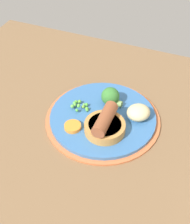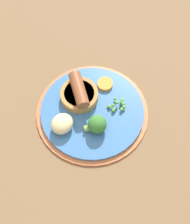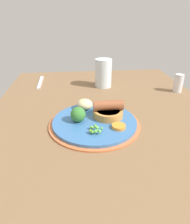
{
  "view_description": "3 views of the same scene",
  "coord_description": "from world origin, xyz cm",
  "px_view_note": "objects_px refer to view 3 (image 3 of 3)",
  "views": [
    {
      "loc": [
        13.68,
        -46.36,
        57.36
      ],
      "look_at": [
        -6.48,
        3.35,
        6.09
      ],
      "focal_mm": 50.0,
      "sensor_mm": 36.0,
      "label": 1
    },
    {
      "loc": [
        5.25,
        46.41,
        86.59
      ],
      "look_at": [
        -5.27,
        5.81,
        6.01
      ],
      "focal_mm": 60.0,
      "sensor_mm": 36.0,
      "label": 2
    },
    {
      "loc": [
        -57.97,
        9.74,
        34.79
      ],
      "look_at": [
        -3.25,
        4.2,
        6.42
      ],
      "focal_mm": 32.0,
      "sensor_mm": 36.0,
      "label": 3
    }
  ],
  "objects_px": {
    "dinner_plate": "(95,123)",
    "broccoli_floret_near": "(78,114)",
    "drinking_glass": "(103,73)",
    "salt_shaker": "(178,83)",
    "pea_pile": "(95,129)",
    "sausage_pudding": "(107,111)",
    "potato_chunk_1": "(85,104)",
    "fork": "(40,82)",
    "carrot_slice_1": "(119,126)"
  },
  "relations": [
    {
      "from": "dinner_plate",
      "to": "broccoli_floret_near",
      "type": "relative_size",
      "value": 5.07
    },
    {
      "from": "dinner_plate",
      "to": "drinking_glass",
      "type": "distance_m",
      "value": 0.35
    },
    {
      "from": "salt_shaker",
      "to": "pea_pile",
      "type": "bearing_deg",
      "value": 128.04
    },
    {
      "from": "broccoli_floret_near",
      "to": "salt_shaker",
      "type": "xyz_separation_m",
      "value": [
        0.24,
        -0.43,
        0.0
      ]
    },
    {
      "from": "dinner_plate",
      "to": "pea_pile",
      "type": "xyz_separation_m",
      "value": [
        -0.06,
        0.0,
        0.02
      ]
    },
    {
      "from": "sausage_pudding",
      "to": "salt_shaker",
      "type": "distance_m",
      "value": 0.41
    },
    {
      "from": "potato_chunk_1",
      "to": "fork",
      "type": "distance_m",
      "value": 0.39
    },
    {
      "from": "salt_shaker",
      "to": "broccoli_floret_near",
      "type": "bearing_deg",
      "value": 118.86
    },
    {
      "from": "carrot_slice_1",
      "to": "fork",
      "type": "distance_m",
      "value": 0.55
    },
    {
      "from": "broccoli_floret_near",
      "to": "fork",
      "type": "bearing_deg",
      "value": -152.13
    },
    {
      "from": "dinner_plate",
      "to": "carrot_slice_1",
      "type": "distance_m",
      "value": 0.08
    },
    {
      "from": "pea_pile",
      "to": "potato_chunk_1",
      "type": "xyz_separation_m",
      "value": [
        0.14,
        0.02,
        0.01
      ]
    },
    {
      "from": "fork",
      "to": "pea_pile",
      "type": "bearing_deg",
      "value": -157.73
    },
    {
      "from": "fork",
      "to": "drinking_glass",
      "type": "height_order",
      "value": "drinking_glass"
    },
    {
      "from": "potato_chunk_1",
      "to": "salt_shaker",
      "type": "relative_size",
      "value": 0.74
    },
    {
      "from": "pea_pile",
      "to": "potato_chunk_1",
      "type": "relative_size",
      "value": 0.8
    },
    {
      "from": "broccoli_floret_near",
      "to": "potato_chunk_1",
      "type": "xyz_separation_m",
      "value": [
        0.08,
        -0.02,
        -0.0
      ]
    },
    {
      "from": "pea_pile",
      "to": "salt_shaker",
      "type": "distance_m",
      "value": 0.49
    },
    {
      "from": "broccoli_floret_near",
      "to": "potato_chunk_1",
      "type": "height_order",
      "value": "broccoli_floret_near"
    },
    {
      "from": "broccoli_floret_near",
      "to": "fork",
      "type": "relative_size",
      "value": 0.31
    },
    {
      "from": "sausage_pudding",
      "to": "broccoli_floret_near",
      "type": "bearing_deg",
      "value": 12.14
    },
    {
      "from": "dinner_plate",
      "to": "salt_shaker",
      "type": "xyz_separation_m",
      "value": [
        0.24,
        -0.38,
        0.03
      ]
    },
    {
      "from": "potato_chunk_1",
      "to": "salt_shaker",
      "type": "xyz_separation_m",
      "value": [
        0.16,
        -0.41,
        0.01
      ]
    },
    {
      "from": "drinking_glass",
      "to": "salt_shaker",
      "type": "height_order",
      "value": "drinking_glass"
    },
    {
      "from": "sausage_pudding",
      "to": "drinking_glass",
      "type": "relative_size",
      "value": 0.76
    },
    {
      "from": "dinner_plate",
      "to": "sausage_pudding",
      "type": "bearing_deg",
      "value": -61.55
    },
    {
      "from": "sausage_pudding",
      "to": "fork",
      "type": "relative_size",
      "value": 0.53
    },
    {
      "from": "sausage_pudding",
      "to": "carrot_slice_1",
      "type": "height_order",
      "value": "sausage_pudding"
    },
    {
      "from": "drinking_glass",
      "to": "salt_shaker",
      "type": "bearing_deg",
      "value": -107.74
    },
    {
      "from": "dinner_plate",
      "to": "pea_pile",
      "type": "distance_m",
      "value": 0.07
    },
    {
      "from": "fork",
      "to": "drinking_glass",
      "type": "bearing_deg",
      "value": -107.09
    },
    {
      "from": "broccoli_floret_near",
      "to": "carrot_slice_1",
      "type": "distance_m",
      "value": 0.13
    },
    {
      "from": "sausage_pudding",
      "to": "carrot_slice_1",
      "type": "relative_size",
      "value": 2.39
    },
    {
      "from": "potato_chunk_1",
      "to": "fork",
      "type": "bearing_deg",
      "value": 30.44
    },
    {
      "from": "potato_chunk_1",
      "to": "carrot_slice_1",
      "type": "height_order",
      "value": "potato_chunk_1"
    },
    {
      "from": "carrot_slice_1",
      "to": "potato_chunk_1",
      "type": "bearing_deg",
      "value": 34.34
    },
    {
      "from": "dinner_plate",
      "to": "pea_pile",
      "type": "height_order",
      "value": "pea_pile"
    },
    {
      "from": "potato_chunk_1",
      "to": "fork",
      "type": "relative_size",
      "value": 0.31
    },
    {
      "from": "carrot_slice_1",
      "to": "drinking_glass",
      "type": "bearing_deg",
      "value": -1.29
    },
    {
      "from": "sausage_pudding",
      "to": "broccoli_floret_near",
      "type": "distance_m",
      "value": 0.09
    },
    {
      "from": "drinking_glass",
      "to": "fork",
      "type": "bearing_deg",
      "value": 75.03
    },
    {
      "from": "potato_chunk_1",
      "to": "drinking_glass",
      "type": "distance_m",
      "value": 0.28
    },
    {
      "from": "carrot_slice_1",
      "to": "drinking_glass",
      "type": "height_order",
      "value": "drinking_glass"
    },
    {
      "from": "dinner_plate",
      "to": "broccoli_floret_near",
      "type": "xyz_separation_m",
      "value": [
        0.0,
        0.05,
        0.03
      ]
    },
    {
      "from": "dinner_plate",
      "to": "potato_chunk_1",
      "type": "height_order",
      "value": "potato_chunk_1"
    },
    {
      "from": "broccoli_floret_near",
      "to": "carrot_slice_1",
      "type": "relative_size",
      "value": 1.4
    },
    {
      "from": "drinking_glass",
      "to": "potato_chunk_1",
      "type": "bearing_deg",
      "value": 159.14
    },
    {
      "from": "sausage_pudding",
      "to": "potato_chunk_1",
      "type": "height_order",
      "value": "sausage_pudding"
    },
    {
      "from": "fork",
      "to": "salt_shaker",
      "type": "height_order",
      "value": "salt_shaker"
    },
    {
      "from": "sausage_pudding",
      "to": "pea_pile",
      "type": "distance_m",
      "value": 0.1
    }
  ]
}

